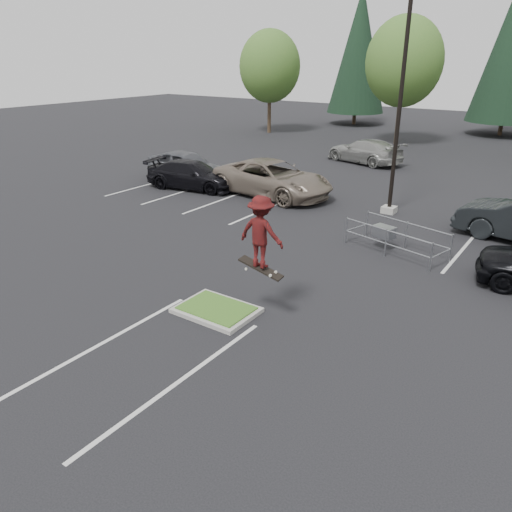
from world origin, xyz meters
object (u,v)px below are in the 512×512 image
Objects in this scene: conif_a at (359,51)px; car_l_grey at (187,166)px; decid_b at (404,65)px; car_l_tan at (272,178)px; skateboarder at (261,232)px; car_far_silver at (366,151)px; decid_a at (270,69)px; cart_corral at (387,233)px; car_l_black at (192,175)px; light_pole at (399,111)px.

car_l_grey is (2.50, -28.50, -6.25)m from conif_a.
decid_b is 19.72m from car_l_tan.
skateboarder is at bearing -141.67° from car_l_tan.
car_l_grey is (-12.70, 11.04, -1.66)m from skateboarder.
skateboarder reaches higher than car_far_silver.
decid_a reaches higher than cart_corral.
skateboarder is 0.41× the size of car_far_silver.
decid_a is 1.65× the size of car_far_silver.
skateboarder is 0.43× the size of car_l_black.
conif_a is at bearing 6.37° from car_l_grey.
decid_b reaches higher than car_l_tan.
skateboarder is at bearing -86.53° from light_pole.
light_pole is 12.57m from car_l_grey.
light_pole reaches higher than car_l_black.
car_l_black is at bearing -43.89° from skateboarder.
decid_b reaches higher than car_far_silver.
cart_corral is at bearing 42.37° from car_far_silver.
cart_corral is at bearing -105.10° from car_l_grey.
conif_a is 2.40× the size of car_far_silver.
car_l_tan reaches higher than car_l_black.
decid_a reaches higher than car_l_black.
skateboarder is 14.99m from car_l_black.
car_l_black is 12.76m from car_far_silver.
conif_a is 2.01× the size of car_l_tan.
decid_b reaches higher than skateboarder.
light_pole is at bearing 45.13° from car_far_silver.
conif_a reaches higher than decid_b.
decid_a is at bearing -111.91° from conif_a.
decid_a is at bearing 40.47° from car_l_tan.
car_l_black is 1.95m from car_l_grey.
decid_a is 20.20m from car_l_grey.
cart_corral is 0.76× the size of car_l_black.
light_pole is 6.18m from cart_corral.
conif_a reaches higher than car_far_silver.
decid_b is at bearing -79.23° from skateboarder.
conif_a reaches higher than car_l_tan.
skateboarder is 22.48m from car_far_silver.
decid_a is 16.02m from car_far_silver.
decid_b is 1.87× the size of car_l_black.
skateboarder is at bearing -68.97° from conif_a.
decid_b is 0.74× the size of conif_a.
car_l_tan is (-7.70, 4.02, 0.24)m from cart_corral.
light_pole is 1.57× the size of car_l_tan.
conif_a is at bearing -71.68° from skateboarder.
light_pole is at bearing -86.25° from car_l_grey.
car_l_tan reaches higher than cart_corral.
decid_a is at bearing -177.61° from decid_b.
car_l_black is at bearing -6.75° from car_far_silver.
conif_a is at bearing 131.11° from cart_corral.
car_l_grey is at bearing -15.44° from car_far_silver.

